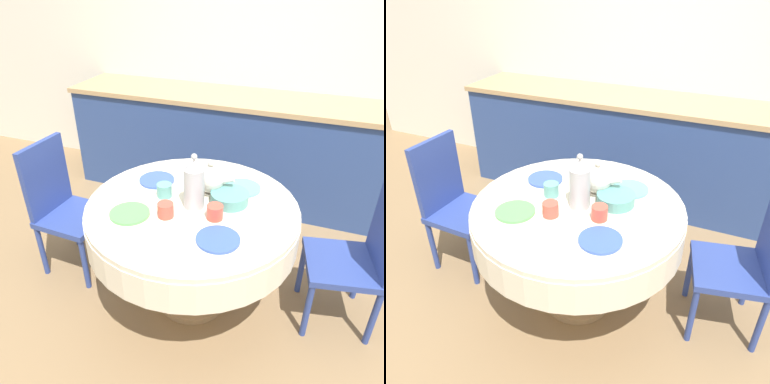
% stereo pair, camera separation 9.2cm
% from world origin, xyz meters
% --- Properties ---
extents(ground_plane, '(12.00, 12.00, 0.00)m').
position_xyz_m(ground_plane, '(0.00, 0.00, 0.00)').
color(ground_plane, '#8E704C').
extents(wall_back, '(7.00, 0.05, 2.60)m').
position_xyz_m(wall_back, '(0.00, 1.75, 1.30)').
color(wall_back, silver).
rests_on(wall_back, ground_plane).
extents(kitchen_counter, '(3.24, 0.64, 0.94)m').
position_xyz_m(kitchen_counter, '(0.00, 1.42, 0.47)').
color(kitchen_counter, '#2D4784').
rests_on(kitchen_counter, ground_plane).
extents(dining_table, '(1.19, 1.19, 0.73)m').
position_xyz_m(dining_table, '(0.00, 0.00, 0.60)').
color(dining_table, tan).
rests_on(dining_table, ground_plane).
extents(chair_left, '(0.47, 0.47, 0.92)m').
position_xyz_m(chair_left, '(0.92, 0.19, 0.50)').
color(chair_left, '#2D428E').
rests_on(chair_left, ground_plane).
extents(chair_right, '(0.41, 0.41, 0.92)m').
position_xyz_m(chair_right, '(-0.94, 0.03, 0.50)').
color(chair_right, '#2D428E').
rests_on(chair_right, ground_plane).
extents(plate_near_left, '(0.22, 0.22, 0.01)m').
position_xyz_m(plate_near_left, '(-0.27, -0.21, 0.73)').
color(plate_near_left, '#5BA85B').
rests_on(plate_near_left, dining_table).
extents(cup_near_left, '(0.09, 0.09, 0.08)m').
position_xyz_m(cup_near_left, '(-0.09, -0.16, 0.77)').
color(cup_near_left, '#CC4C3D').
rests_on(cup_near_left, dining_table).
extents(plate_near_right, '(0.22, 0.22, 0.01)m').
position_xyz_m(plate_near_right, '(0.23, -0.26, 0.73)').
color(plate_near_right, '#3856AD').
rests_on(plate_near_right, dining_table).
extents(cup_near_right, '(0.09, 0.09, 0.08)m').
position_xyz_m(cup_near_right, '(0.16, -0.08, 0.77)').
color(cup_near_right, '#CC4C3D').
rests_on(cup_near_right, dining_table).
extents(plate_far_left, '(0.22, 0.22, 0.01)m').
position_xyz_m(plate_far_left, '(-0.30, 0.18, 0.73)').
color(plate_far_left, '#3856AD').
rests_on(plate_far_left, dining_table).
extents(cup_far_left, '(0.09, 0.09, 0.08)m').
position_xyz_m(cup_far_left, '(-0.18, 0.03, 0.77)').
color(cup_far_left, '#5BA39E').
rests_on(cup_far_left, dining_table).
extents(plate_far_right, '(0.22, 0.22, 0.01)m').
position_xyz_m(plate_far_right, '(0.22, 0.27, 0.73)').
color(plate_far_right, '#60BCB7').
rests_on(plate_far_right, dining_table).
extents(cup_far_right, '(0.09, 0.09, 0.08)m').
position_xyz_m(cup_far_right, '(0.05, 0.17, 0.77)').
color(cup_far_right, '#CC4C3D').
rests_on(cup_far_right, dining_table).
extents(coffee_carafe, '(0.11, 0.11, 0.32)m').
position_xyz_m(coffee_carafe, '(0.02, -0.02, 0.87)').
color(coffee_carafe, '#B2B2B7').
rests_on(coffee_carafe, dining_table).
extents(teapot, '(0.22, 0.16, 0.21)m').
position_xyz_m(teapot, '(0.06, 0.15, 0.82)').
color(teapot, silver).
rests_on(teapot, dining_table).
extents(fruit_bowl, '(0.21, 0.21, 0.06)m').
position_xyz_m(fruit_bowl, '(0.19, 0.09, 0.76)').
color(fruit_bowl, '#569993').
rests_on(fruit_bowl, dining_table).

